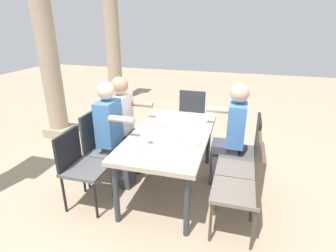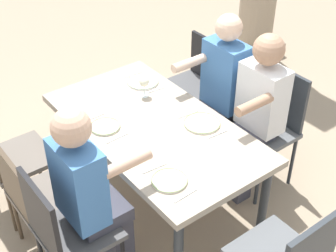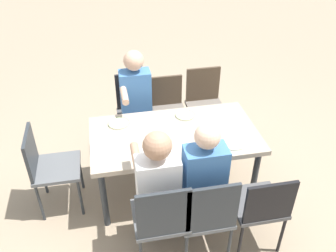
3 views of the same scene
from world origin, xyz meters
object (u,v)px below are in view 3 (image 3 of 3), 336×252
Objects in this scene: plate_3 at (119,123)px; wine_glass_0 at (214,129)px; diner_man_white at (157,188)px; chair_west_south at (205,101)px; chair_east_north at (161,218)px; dining_table at (174,139)px; chair_mid_south at (167,107)px; chair_east_south at (135,108)px; diner_guest_third at (136,103)px; chair_head_east at (48,165)px; chair_mid_north at (207,213)px; plate_0 at (233,142)px; chair_west_north at (261,205)px; plate_1 at (185,115)px; diner_woman_green at (202,181)px; plate_2 at (160,152)px.

wine_glass_0 is at bearing 153.69° from plate_3.
wine_glass_0 is at bearing -140.54° from diner_man_white.
chair_east_north is (0.86, 1.73, 0.02)m from chair_west_south.
chair_mid_south reaches higher than dining_table.
chair_east_north is at bearing 63.71° from chair_west_south.
plate_3 is (0.23, 0.60, 0.22)m from chair_east_south.
chair_mid_south is (0.48, 0.01, -0.03)m from chair_west_south.
dining_table is 0.73m from diner_guest_third.
chair_west_south is 1.01× the size of chair_head_east.
wine_glass_0 is at bearing -109.58° from chair_mid_north.
chair_mid_south is at bearing -69.55° from plate_0.
chair_west_south is at bearing -90.00° from chair_west_north.
chair_west_north is 4.21× the size of plate_1.
chair_east_south is (0.38, -0.01, 0.03)m from chair_mid_south.
chair_west_south is 1.78m from diner_man_white.
chair_west_south is 1.62m from diner_woman_green.
diner_guest_third is 0.61m from plate_1.
plate_3 is at bearing -46.05° from chair_west_north.
wine_glass_0 is (-0.34, 0.16, 0.19)m from dining_table.
chair_east_south is 0.70× the size of diner_guest_third.
chair_west_south is at bearing -102.31° from wine_glass_0.
wine_glass_0 is at bearing -115.95° from diner_woman_green.
plate_1 and plate_2 have the same top height.
diner_woman_green reaches higher than chair_mid_north.
chair_west_north is 1.23m from plate_1.
chair_west_south is 2.00m from chair_head_east.
chair_head_east is (1.24, 0.00, -0.13)m from dining_table.
chair_east_north reaches higher than chair_west_north.
chair_west_south is at bearing -167.13° from diner_guest_third.
plate_1 is (-0.08, -0.96, 0.04)m from diner_woman_green.
chair_mid_north is 0.70m from plate_2.
plate_3 is at bearing 69.09° from chair_east_south.
chair_head_east reaches higher than wine_glass_0.
wine_glass_0 is (-0.64, 0.83, 0.14)m from diner_guest_third.
plate_1 is 0.95× the size of plate_3.
chair_west_south is at bearing -116.29° from chair_east_north.
diner_man_white is (0.38, -0.19, 0.18)m from chair_mid_north.
plate_2 is at bearing 53.79° from dining_table.
wine_glass_0 is 0.49m from plate_1.
plate_0 is at bearing -124.46° from chair_mid_north.
diner_man_white is at bearing 76.06° from chair_mid_south.
diner_guest_third is at bearing -83.99° from plate_2.
chair_west_south is 1.93m from chair_east_north.
chair_east_south reaches higher than plate_2.
diner_man_white reaches higher than plate_2.
diner_man_white is 0.98m from plate_3.
diner_guest_third is at bearing -73.96° from diner_woman_green.
chair_west_north is at bearing 158.28° from diner_woman_green.
chair_east_south is at bearing -0.16° from chair_west_south.
wine_glass_0 is (0.22, -0.70, 0.33)m from chair_west_north.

